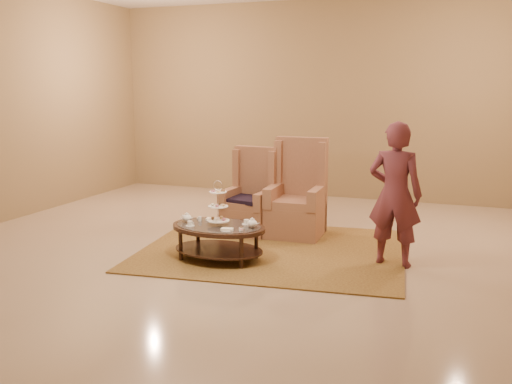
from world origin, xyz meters
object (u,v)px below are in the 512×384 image
at_px(armchair_left, 251,204).
at_px(armchair_right, 297,203).
at_px(tea_table, 219,232).
at_px(person, 395,194).

distance_m(armchair_left, armchair_right, 0.65).
height_order(tea_table, armchair_left, armchair_left).
relative_size(tea_table, armchair_left, 1.00).
height_order(tea_table, person, person).
relative_size(armchair_left, armchair_right, 0.89).
bearing_deg(person, armchair_left, -17.66).
height_order(armchair_left, armchair_right, armchair_right).
height_order(armchair_left, person, person).
distance_m(armchair_left, person, 2.22).
distance_m(tea_table, person, 2.04).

